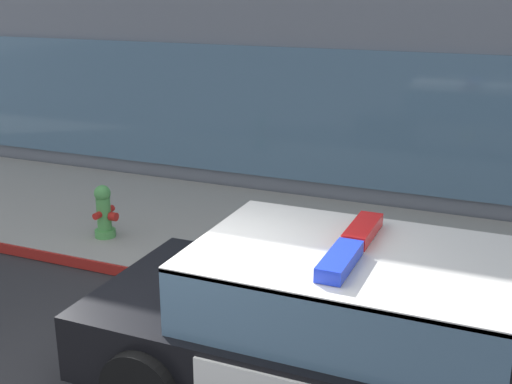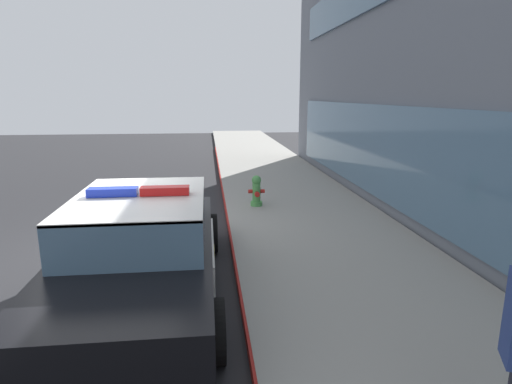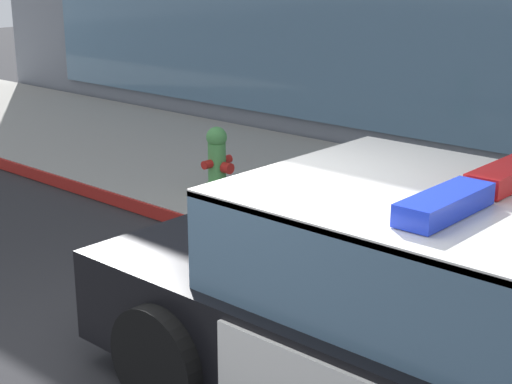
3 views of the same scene
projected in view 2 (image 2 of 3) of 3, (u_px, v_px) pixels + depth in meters
name	position (u px, v px, depth m)	size (l,w,h in m)	color
ground	(109.00, 254.00, 7.40)	(48.00, 48.00, 0.00)	#262628
sidewalk	(327.00, 241.00, 7.81)	(48.00, 3.48, 0.15)	gray
curb_red_paint	(232.00, 245.00, 7.62)	(28.80, 0.04, 0.14)	maroon
police_cruiser	(141.00, 248.00, 5.77)	(4.84, 2.14, 1.49)	black
fire_hydrant	(256.00, 191.00, 9.96)	(0.34, 0.39, 0.73)	#4C994C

